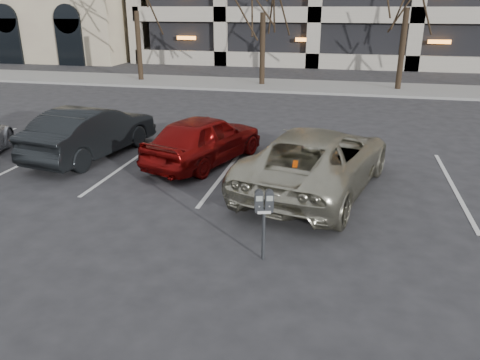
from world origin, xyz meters
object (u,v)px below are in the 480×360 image
object	(u,v)px
suv_silver	(317,159)
parking_meter	(264,208)
car_dark	(91,131)
car_red	(204,139)

from	to	relation	value
suv_silver	parking_meter	bearing A→B (deg)	94.10
parking_meter	car_dark	distance (m)	7.50
parking_meter	car_dark	world-z (taller)	car_dark
parking_meter	suv_silver	size ratio (longest dim) A/B	0.22
car_dark	car_red	bearing A→B (deg)	-168.96
suv_silver	car_red	xyz separation A→B (m)	(-3.13, 1.30, -0.06)
car_red	car_dark	size ratio (longest dim) A/B	0.92
suv_silver	car_red	bearing A→B (deg)	-8.48
car_red	car_dark	xyz separation A→B (m)	(-3.32, -0.10, 0.04)
parking_meter	car_red	bearing A→B (deg)	101.88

